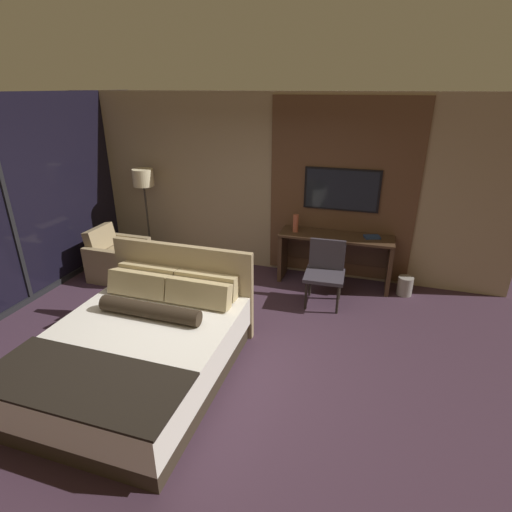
# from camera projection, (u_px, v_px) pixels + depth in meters

# --- Properties ---
(ground_plane) EXTENTS (16.00, 16.00, 0.00)m
(ground_plane) POSITION_uv_depth(u_px,v_px,m) (211.00, 356.00, 4.60)
(ground_plane) COLOR #3D2838
(wall_back_tv_panel) EXTENTS (7.20, 0.09, 2.80)m
(wall_back_tv_panel) POSITION_uv_depth(u_px,v_px,m) (281.00, 187.00, 6.29)
(wall_back_tv_panel) COLOR tan
(wall_back_tv_panel) RESTS_ON ground_plane
(wall_left_window) EXTENTS (0.06, 6.00, 2.80)m
(wall_left_window) POSITION_uv_depth(u_px,v_px,m) (9.00, 213.00, 5.25)
(wall_left_window) COLOR black
(wall_left_window) RESTS_ON ground_plane
(bed) EXTENTS (1.81, 2.25, 1.12)m
(bed) POSITION_uv_depth(u_px,v_px,m) (140.00, 348.00, 4.16)
(bed) COLOR #33281E
(bed) RESTS_ON ground_plane
(desk) EXTENTS (1.69, 0.50, 0.80)m
(desk) POSITION_uv_depth(u_px,v_px,m) (335.00, 251.00, 6.12)
(desk) COLOR #422D1E
(desk) RESTS_ON ground_plane
(tv) EXTENTS (1.12, 0.04, 0.63)m
(tv) POSITION_uv_depth(u_px,v_px,m) (342.00, 190.00, 5.94)
(tv) COLOR black
(desk_chair) EXTENTS (0.56, 0.55, 0.89)m
(desk_chair) POSITION_uv_depth(u_px,v_px,m) (325.00, 267.00, 5.57)
(desk_chair) COLOR #38333D
(desk_chair) RESTS_ON ground_plane
(armchair_by_window) EXTENTS (0.78, 0.79, 0.82)m
(armchair_by_window) POSITION_uv_depth(u_px,v_px,m) (118.00, 260.00, 6.42)
(armchair_by_window) COLOR #998460
(armchair_by_window) RESTS_ON ground_plane
(floor_lamp) EXTENTS (0.34, 0.34, 1.61)m
(floor_lamp) POSITION_uv_depth(u_px,v_px,m) (144.00, 185.00, 6.65)
(floor_lamp) COLOR #282623
(floor_lamp) RESTS_ON ground_plane
(vase_tall) EXTENTS (0.08, 0.08, 0.27)m
(vase_tall) POSITION_uv_depth(u_px,v_px,m) (296.00, 223.00, 6.09)
(vase_tall) COLOR #B2563D
(vase_tall) RESTS_ON desk
(book) EXTENTS (0.26, 0.21, 0.03)m
(book) POSITION_uv_depth(u_px,v_px,m) (372.00, 237.00, 5.88)
(book) COLOR navy
(book) RESTS_ON desk
(waste_bin) EXTENTS (0.22, 0.22, 0.28)m
(waste_bin) POSITION_uv_depth(u_px,v_px,m) (405.00, 286.00, 5.90)
(waste_bin) COLOR gray
(waste_bin) RESTS_ON ground_plane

